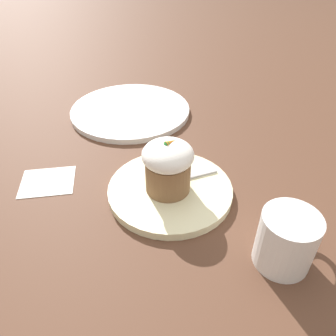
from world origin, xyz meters
TOP-DOWN VIEW (x-y plane):
  - ground_plane at (0.00, 0.00)m, footprint 4.00×4.00m
  - dessert_plate at (0.00, 0.00)m, footprint 0.22×0.22m
  - carrot_cake at (-0.01, -0.00)m, footprint 0.09×0.09m
  - spoon at (0.01, 0.01)m, footprint 0.12×0.06m
  - coffee_cup at (0.02, -0.21)m, footprint 0.11×0.08m
  - side_plate at (0.13, 0.29)m, footprint 0.29×0.29m
  - paper_napkin at (-0.15, 0.18)m, footprint 0.13×0.12m

SIDE VIEW (x-z plane):
  - ground_plane at x=0.00m, z-range 0.00..0.00m
  - paper_napkin at x=-0.15m, z-range 0.00..0.00m
  - side_plate at x=0.13m, z-range 0.00..0.01m
  - dessert_plate at x=0.00m, z-range 0.00..0.01m
  - spoon at x=0.01m, z-range 0.01..0.02m
  - coffee_cup at x=0.02m, z-range 0.00..0.09m
  - carrot_cake at x=-0.01m, z-range 0.02..0.11m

